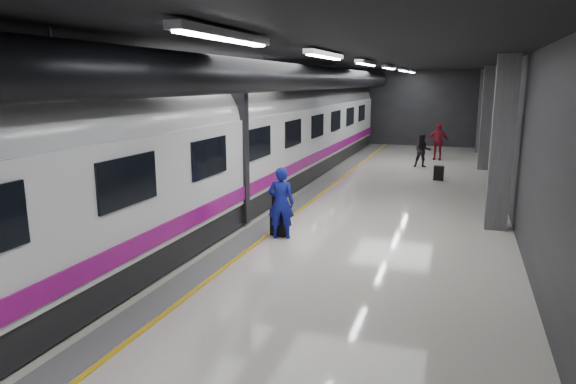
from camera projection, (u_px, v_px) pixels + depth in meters
The scene contains 9 objects.
ground at pixel (310, 232), 13.27m from camera, with size 40.00×40.00×0.00m, color beige.
platform_hall at pixel (311, 93), 13.50m from camera, with size 10.02×40.02×4.51m.
train at pixel (196, 148), 13.86m from camera, with size 3.05×38.00×4.05m.
traveler_main at pixel (281, 203), 12.62m from camera, with size 0.65×0.43×1.79m, color #1819B4.
suitcase_main at pixel (280, 222), 12.93m from camera, with size 0.42×0.27×0.69m, color black.
shoulder_bag at pixel (279, 201), 12.82m from camera, with size 0.32×0.17×0.42m, color black.
traveler_far_a at pixel (422, 150), 23.28m from camera, with size 0.75×0.58×1.54m, color black.
traveler_far_b at pixel (438, 142), 25.52m from camera, with size 1.07×0.45×1.83m, color maroon.
suitcase_far at pixel (439, 173), 20.29m from camera, with size 0.39×0.25×0.57m, color black.
Camera 1 is at (3.58, -12.25, 3.80)m, focal length 32.00 mm.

